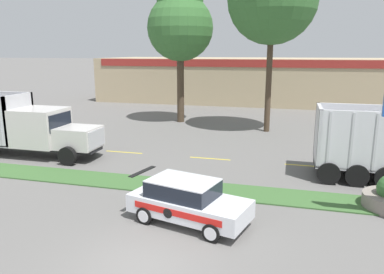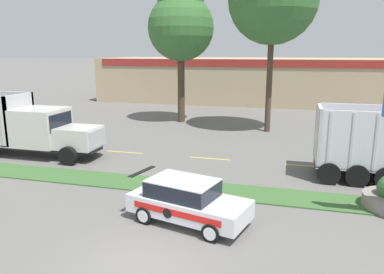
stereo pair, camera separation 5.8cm
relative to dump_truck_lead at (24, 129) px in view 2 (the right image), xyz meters
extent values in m
plane|color=slate|center=(11.26, -9.22, -1.55)|extent=(600.00, 600.00, 0.00)
cube|color=#3D6633|center=(11.26, -2.92, -1.52)|extent=(120.00, 1.94, 0.06)
cube|color=yellow|center=(0.05, 2.05, -1.55)|extent=(2.40, 0.14, 0.01)
cube|color=yellow|center=(5.45, 2.05, -1.55)|extent=(2.40, 0.14, 0.01)
cube|color=yellow|center=(10.85, 2.05, -1.55)|extent=(2.40, 0.14, 0.01)
cube|color=yellow|center=(16.25, 2.05, -1.55)|extent=(2.40, 0.14, 0.01)
cube|color=black|center=(-0.66, 0.00, -0.95)|extent=(10.86, 1.35, 0.18)
cube|color=silver|center=(3.66, 0.00, -0.27)|extent=(2.22, 2.01, 1.18)
cube|color=#B7B7BC|center=(4.80, 0.00, -0.27)|extent=(0.06, 1.72, 1.00)
cube|color=silver|center=(1.24, 0.00, 0.21)|extent=(2.63, 2.45, 2.15)
cube|color=black|center=(2.57, 0.00, 0.59)|extent=(0.04, 2.09, 0.97)
cylinder|color=silver|center=(-0.18, -0.79, 0.95)|extent=(0.14, 0.14, 1.47)
cube|color=silver|center=(-0.16, 0.00, 0.63)|extent=(0.16, 2.45, 2.87)
cube|color=#B2B2B7|center=(-0.45, -1.24, 0.63)|extent=(0.10, 0.04, 2.73)
cylinder|color=black|center=(3.66, -1.20, -1.04)|extent=(1.02, 0.30, 1.02)
cylinder|color=black|center=(3.66, 1.21, -1.04)|extent=(1.02, 0.30, 1.02)
cube|color=silver|center=(19.38, 0.60, -0.79)|extent=(5.82, 2.58, 0.12)
cube|color=silver|center=(16.55, 0.60, 0.57)|extent=(0.16, 2.58, 2.71)
cube|color=silver|center=(19.38, 1.81, 0.57)|extent=(5.82, 0.16, 2.71)
cube|color=#BCBCC1|center=(16.96, -0.71, 0.57)|extent=(0.10, 0.04, 2.58)
cube|color=#BCBCC1|center=(17.93, -0.71, 0.57)|extent=(0.10, 0.04, 2.58)
cube|color=#BCBCC1|center=(18.90, -0.71, 0.57)|extent=(0.10, 0.04, 2.58)
cylinder|color=black|center=(17.07, -0.67, -1.03)|extent=(1.04, 0.30, 1.04)
cylinder|color=black|center=(17.07, 1.87, -1.03)|extent=(1.04, 0.30, 1.04)
cylinder|color=black|center=(18.29, -0.67, -1.03)|extent=(1.04, 0.30, 1.04)
cylinder|color=black|center=(18.29, 1.87, -1.03)|extent=(1.04, 0.30, 1.04)
cylinder|color=black|center=(19.52, 1.87, -1.03)|extent=(1.04, 0.30, 1.04)
cube|color=silver|center=(11.89, -6.20, -0.91)|extent=(4.63, 2.87, 0.65)
cube|color=black|center=(11.64, -6.14, -0.30)|extent=(2.70, 2.17, 0.57)
cube|color=silver|center=(11.64, -6.14, 0.00)|extent=(2.70, 2.17, 0.04)
cube|color=black|center=(9.90, -5.69, 0.04)|extent=(0.56, 1.48, 0.03)
cube|color=red|center=(11.65, -7.11, -0.84)|extent=(3.34, 0.87, 0.23)
cylinder|color=black|center=(11.34, -7.03, -0.91)|extent=(0.35, 0.10, 0.36)
cylinder|color=black|center=(12.96, -7.39, -1.24)|extent=(0.66, 0.35, 0.63)
cylinder|color=silver|center=(12.93, -7.50, -1.24)|extent=(0.43, 0.12, 0.44)
cylinder|color=black|center=(13.40, -5.68, -1.24)|extent=(0.66, 0.35, 0.63)
cylinder|color=silver|center=(13.43, -5.58, -1.24)|extent=(0.43, 0.12, 0.44)
cylinder|color=black|center=(10.37, -6.72, -1.24)|extent=(0.66, 0.35, 0.63)
cylinder|color=silver|center=(10.35, -6.83, -1.24)|extent=(0.43, 0.12, 0.44)
cylinder|color=black|center=(10.82, -5.01, -1.24)|extent=(0.66, 0.35, 0.63)
cylinder|color=silver|center=(10.84, -4.91, -1.24)|extent=(0.43, 0.12, 0.44)
cube|color=tan|center=(13.46, 28.77, 1.06)|extent=(42.89, 12.00, 5.23)
cube|color=maroon|center=(13.46, 22.72, 3.22)|extent=(40.74, 0.10, 0.80)
cylinder|color=#473828|center=(5.89, 12.75, 1.67)|extent=(0.61, 0.61, 6.45)
sphere|color=#386B33|center=(5.89, 12.75, 6.41)|extent=(5.52, 5.52, 5.52)
sphere|color=#386B33|center=(5.89, 12.75, 8.62)|extent=(3.86, 3.86, 3.86)
cylinder|color=#473828|center=(13.47, 10.58, 2.41)|extent=(0.44, 0.44, 7.93)
camera|label=1|loc=(15.21, -18.27, 4.49)|focal=35.00mm
camera|label=2|loc=(15.27, -18.26, 4.49)|focal=35.00mm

